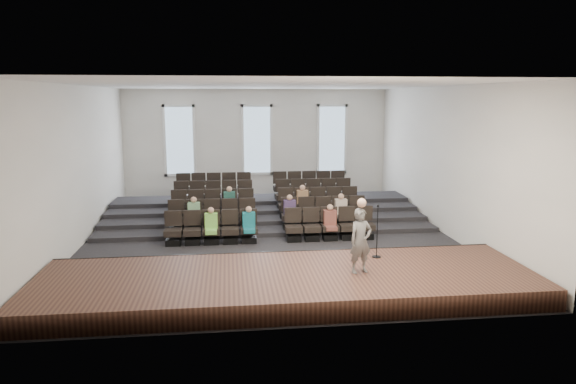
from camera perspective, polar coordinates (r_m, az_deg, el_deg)
The scene contains 14 objects.
ground at distance 17.32m, azimuth -2.01°, elevation -5.00°, with size 14.00×14.00×0.00m, color black.
ceiling at distance 16.70m, azimuth -2.13°, elevation 11.81°, with size 12.00×14.00×0.02m, color white.
wall_back at distance 23.79m, azimuth -3.47°, elevation 5.33°, with size 12.00×0.04×5.00m, color white.
wall_front at distance 9.94m, azimuth 1.28°, elevation -1.80°, with size 12.00×0.04×5.00m, color white.
wall_left at distance 17.41m, azimuth -22.25°, elevation 2.70°, with size 0.04×14.00×5.00m, color white.
wall_right at distance 18.33m, azimuth 17.07°, elevation 3.37°, with size 0.04×14.00×5.00m, color white.
stage at distance 12.41m, azimuth -0.02°, elevation -10.12°, with size 11.80×3.60×0.50m, color #523123.
stage_lip at distance 14.07m, azimuth -0.88°, elevation -7.60°, with size 11.80×0.06×0.52m, color black.
risers at distance 20.34m, azimuth -2.76°, elevation -2.10°, with size 11.80×4.80×0.60m.
seating_rows at distance 18.65m, azimuth -2.42°, elevation -1.73°, with size 6.80×4.70×1.67m.
windows at distance 23.71m, azimuth -3.47°, elevation 5.80°, with size 8.44×0.10×3.24m.
audience at distance 17.43m, azimuth -2.12°, elevation -2.15°, with size 5.45×2.64×1.10m.
speaker at distance 12.28m, azimuth 8.08°, elevation -5.39°, with size 0.57×0.37×1.56m, color #625F5D.
mic_stand at distance 13.61m, azimuth 9.85°, elevation -5.46°, with size 0.23×0.23×1.40m.
Camera 1 is at (-1.37, -16.64, 4.60)m, focal length 32.00 mm.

